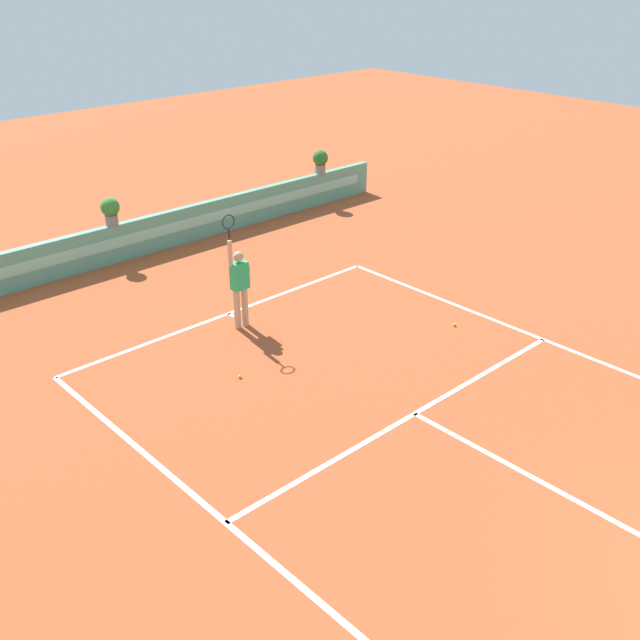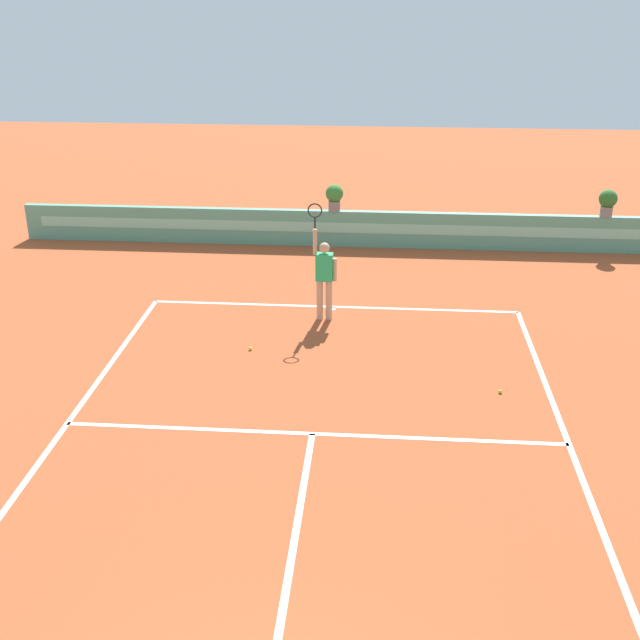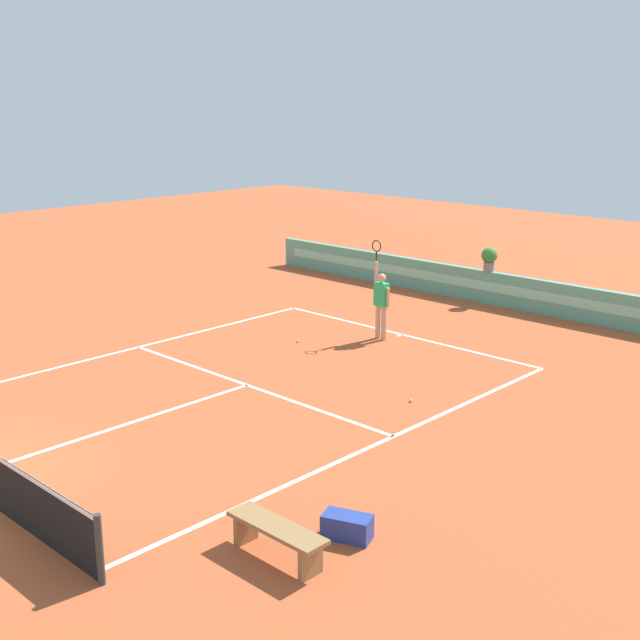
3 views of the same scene
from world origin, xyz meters
TOP-DOWN VIEW (x-y plane):
  - ground_plane at (0.00, 6.00)m, footprint 60.00×60.00m
  - court_lines at (0.00, 6.72)m, footprint 8.32×11.94m
  - back_wall_barrier at (0.00, 16.39)m, footprint 18.00×0.21m
  - tennis_player at (-0.17, 11.18)m, footprint 0.62×0.23m
  - tennis_ball_near_baseline at (-1.52, 9.48)m, footprint 0.07×0.07m
  - tennis_ball_mid_court at (3.24, 8.05)m, footprint 0.07×0.07m
  - potted_plant_far_right at (6.98, 16.39)m, footprint 0.48×0.48m
  - potted_plant_centre at (-0.28, 16.39)m, footprint 0.48×0.48m

SIDE VIEW (x-z plane):
  - ground_plane at x=0.00m, z-range 0.00..0.00m
  - court_lines at x=0.00m, z-range 0.00..0.01m
  - tennis_ball_near_baseline at x=-1.52m, z-range 0.00..0.07m
  - tennis_ball_mid_court at x=3.24m, z-range 0.00..0.07m
  - back_wall_barrier at x=0.00m, z-range 0.00..1.00m
  - tennis_player at x=-0.17m, z-range -0.24..2.34m
  - potted_plant_far_right at x=6.98m, z-range 1.05..1.78m
  - potted_plant_centre at x=-0.28m, z-range 1.05..1.78m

